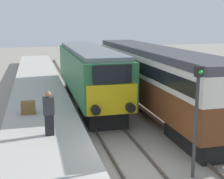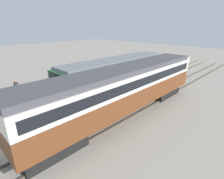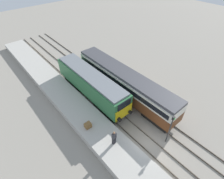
# 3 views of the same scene
# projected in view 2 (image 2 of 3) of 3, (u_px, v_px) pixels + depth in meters

# --- Properties ---
(ground_plane) EXTENTS (120.00, 120.00, 0.00)m
(ground_plane) POSITION_uv_depth(u_px,v_px,m) (6.00, 137.00, 11.08)
(ground_plane) COLOR gray
(platform_left) EXTENTS (3.50, 50.00, 0.92)m
(platform_left) POSITION_uv_depth(u_px,v_px,m) (79.00, 88.00, 18.45)
(platform_left) COLOR #B7B2A8
(platform_left) RESTS_ON ground_plane
(rails_near_track) EXTENTS (1.51, 60.00, 0.14)m
(rails_near_track) POSITION_uv_depth(u_px,v_px,m) (73.00, 111.00, 14.41)
(rails_near_track) COLOR #4C4238
(rails_near_track) RESTS_ON ground_plane
(rails_far_track) EXTENTS (1.50, 60.00, 0.14)m
(rails_far_track) POSITION_uv_depth(u_px,v_px,m) (100.00, 126.00, 12.18)
(rails_far_track) COLOR #4C4238
(rails_far_track) RESTS_ON ground_plane
(locomotive) EXTENTS (2.70, 13.06, 3.71)m
(locomotive) POSITION_uv_depth(u_px,v_px,m) (116.00, 75.00, 17.22)
(locomotive) COLOR black
(locomotive) RESTS_ON ground_plane
(passenger_carriage) EXTENTS (2.75, 16.44, 3.87)m
(passenger_carriage) POSITION_uv_depth(u_px,v_px,m) (124.00, 87.00, 13.06)
(passenger_carriage) COLOR black
(passenger_carriage) RESTS_ON ground_plane
(person_on_platform) EXTENTS (0.44, 0.26, 1.81)m
(person_on_platform) POSITION_uv_depth(u_px,v_px,m) (17.00, 91.00, 13.84)
(person_on_platform) COLOR black
(person_on_platform) RESTS_ON platform_left
(luggage_crate) EXTENTS (0.70, 0.56, 0.60)m
(luggage_crate) POSITION_uv_depth(u_px,v_px,m) (52.00, 86.00, 16.84)
(luggage_crate) COLOR brown
(luggage_crate) RESTS_ON platform_left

